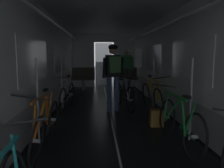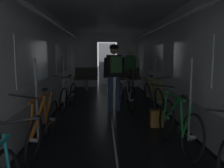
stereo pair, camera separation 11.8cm
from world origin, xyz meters
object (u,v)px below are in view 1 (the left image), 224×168
at_px(bench_seat_far_left, 83,77).
at_px(bicycle_yellow, 152,96).
at_px(bicycle_white, 67,95).
at_px(backpack_on_floor, 156,118).
at_px(bench_seat_far_right, 126,76).
at_px(person_standing_near_bench, 127,67).
at_px(bicycle_silver_in_aisle, 124,95).
at_px(person_cyclist_aisle, 113,70).
at_px(bicycle_orange, 46,125).
at_px(bicycle_green, 179,123).

relative_size(bench_seat_far_left, bicycle_yellow, 0.58).
bearing_deg(bicycle_white, backpack_on_floor, -38.24).
bearing_deg(bench_seat_far_right, bicycle_yellow, -86.42).
bearing_deg(bench_seat_far_right, bench_seat_far_left, 180.00).
xyz_separation_m(bicycle_white, backpack_on_floor, (2.02, -1.59, -0.21)).
xyz_separation_m(bicycle_white, person_standing_near_bench, (2.02, 3.20, 0.59)).
bearing_deg(bench_seat_far_left, bicycle_silver_in_aisle, -69.71).
relative_size(person_cyclist_aisle, person_standing_near_bench, 1.03).
distance_m(bicycle_white, person_cyclist_aisle, 1.42).
distance_m(bicycle_orange, person_cyclist_aisle, 2.78).
height_order(person_standing_near_bench, backpack_on_floor, person_standing_near_bench).
relative_size(bicycle_orange, bicycle_white, 1.00).
xyz_separation_m(bicycle_orange, person_standing_near_bench, (2.00, 5.86, 0.60)).
relative_size(bench_seat_far_left, person_standing_near_bench, 0.58).
bearing_deg(person_cyclist_aisle, backpack_on_floor, -59.29).
height_order(bicycle_white, bicycle_silver_in_aisle, bicycle_white).
height_order(bench_seat_far_left, person_cyclist_aisle, person_cyclist_aisle).
xyz_separation_m(bicycle_orange, bicycle_yellow, (2.23, 2.46, 0.00)).
relative_size(bench_seat_far_right, bicycle_white, 0.58).
height_order(person_cyclist_aisle, person_standing_near_bench, person_cyclist_aisle).
relative_size(bicycle_green, backpack_on_floor, 4.98).
height_order(bicycle_yellow, person_standing_near_bench, person_standing_near_bench).
height_order(bicycle_silver_in_aisle, backpack_on_floor, bicycle_silver_in_aisle).
bearing_deg(person_cyclist_aisle, bicycle_orange, -116.47).
bearing_deg(person_cyclist_aisle, bench_seat_far_left, 104.69).
bearing_deg(bench_seat_far_left, bench_seat_far_right, 0.00).
height_order(bicycle_orange, backpack_on_floor, bicycle_orange).
bearing_deg(bicycle_yellow, bicycle_white, 175.05).
relative_size(bench_seat_far_right, person_cyclist_aisle, 0.57).
xyz_separation_m(bench_seat_far_right, person_cyclist_aisle, (-0.80, -3.83, 0.50)).
distance_m(bicycle_silver_in_aisle, backpack_on_floor, 1.69).
distance_m(bench_seat_far_left, bicycle_orange, 6.24).
xyz_separation_m(bicycle_orange, backpack_on_floor, (2.00, 1.07, -0.21)).
xyz_separation_m(bench_seat_far_right, bicycle_orange, (-2.00, -6.24, -0.19)).
bearing_deg(bicycle_white, bench_seat_far_right, 60.59).
distance_m(bench_seat_far_left, bicycle_silver_in_aisle, 3.80).
distance_m(bicycle_green, bicycle_silver_in_aisle, 2.73).
xyz_separation_m(bench_seat_far_right, bicycle_green, (0.08, -6.23, -0.19)).
bearing_deg(backpack_on_floor, person_cyclist_aisle, 120.71).
height_order(person_cyclist_aisle, bicycle_silver_in_aisle, person_cyclist_aisle).
xyz_separation_m(bench_seat_far_left, bicycle_orange, (-0.20, -6.24, -0.19)).
bearing_deg(person_standing_near_bench, bench_seat_far_right, 90.41).
bearing_deg(bench_seat_far_right, bicycle_white, -119.41).
height_order(bench_seat_far_left, bicycle_silver_in_aisle, bench_seat_far_left).
height_order(bench_seat_far_right, bicycle_orange, bicycle_orange).
bearing_deg(bicycle_orange, person_standing_near_bench, 71.18).
xyz_separation_m(person_standing_near_bench, backpack_on_floor, (-0.00, -4.80, -0.81)).
relative_size(bicycle_orange, person_standing_near_bench, 1.00).
distance_m(bicycle_green, person_standing_near_bench, 5.89).
relative_size(bicycle_orange, backpack_on_floor, 4.98).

